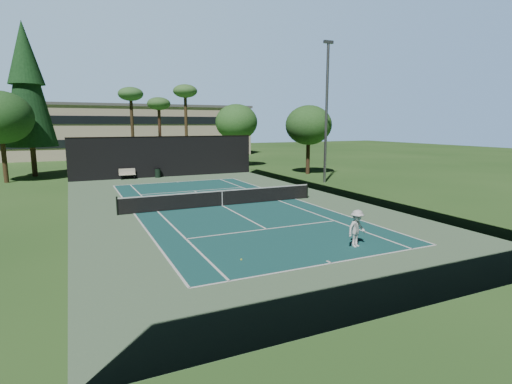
# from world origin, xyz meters

# --- Properties ---
(ground) EXTENTS (160.00, 160.00, 0.00)m
(ground) POSITION_xyz_m (0.00, 0.00, 0.00)
(ground) COLOR #2E5A21
(ground) RESTS_ON ground
(apron_slab) EXTENTS (18.00, 32.00, 0.01)m
(apron_slab) POSITION_xyz_m (0.00, 0.00, 0.01)
(apron_slab) COLOR #587C56
(apron_slab) RESTS_ON ground
(court_surface) EXTENTS (10.97, 23.77, 0.01)m
(court_surface) POSITION_xyz_m (0.00, 0.00, 0.01)
(court_surface) COLOR #19504E
(court_surface) RESTS_ON ground
(court_lines) EXTENTS (11.07, 23.87, 0.01)m
(court_lines) POSITION_xyz_m (0.00, 0.00, 0.02)
(court_lines) COLOR white
(court_lines) RESTS_ON ground
(tennis_net) EXTENTS (12.90, 0.10, 1.10)m
(tennis_net) POSITION_xyz_m (0.00, 0.00, 0.56)
(tennis_net) COLOR black
(tennis_net) RESTS_ON ground
(fence) EXTENTS (18.04, 32.05, 4.03)m
(fence) POSITION_xyz_m (0.00, 0.06, 2.01)
(fence) COLOR black
(fence) RESTS_ON ground
(player) EXTENTS (1.16, 0.83, 1.62)m
(player) POSITION_xyz_m (2.21, -10.58, 0.81)
(player) COLOR silver
(player) RESTS_ON ground
(tennis_ball_a) EXTENTS (0.07, 0.07, 0.07)m
(tennis_ball_a) POSITION_xyz_m (-2.94, -10.12, 0.04)
(tennis_ball_a) COLOR #D3EB35
(tennis_ball_a) RESTS_ON ground
(tennis_ball_b) EXTENTS (0.07, 0.07, 0.07)m
(tennis_ball_b) POSITION_xyz_m (-1.56, 4.45, 0.04)
(tennis_ball_b) COLOR #C9D530
(tennis_ball_b) RESTS_ON ground
(tennis_ball_c) EXTENTS (0.07, 0.07, 0.07)m
(tennis_ball_c) POSITION_xyz_m (1.42, 1.77, 0.04)
(tennis_ball_c) COLOR #CAD32F
(tennis_ball_c) RESTS_ON ground
(tennis_ball_d) EXTENTS (0.07, 0.07, 0.07)m
(tennis_ball_d) POSITION_xyz_m (-4.61, 4.63, 0.03)
(tennis_ball_d) COLOR #C7EB35
(tennis_ball_d) RESTS_ON ground
(park_bench) EXTENTS (1.50, 0.45, 1.02)m
(park_bench) POSITION_xyz_m (-3.84, 15.68, 0.55)
(park_bench) COLOR beige
(park_bench) RESTS_ON ground
(trash_bin) EXTENTS (0.56, 0.56, 0.95)m
(trash_bin) POSITION_xyz_m (-0.97, 15.70, 0.48)
(trash_bin) COLOR black
(trash_bin) RESTS_ON ground
(pine_tree) EXTENTS (4.80, 4.80, 15.00)m
(pine_tree) POSITION_xyz_m (-12.00, 22.00, 9.55)
(pine_tree) COLOR #4F3722
(pine_tree) RESTS_ON ground
(palm_a) EXTENTS (2.80, 2.80, 9.32)m
(palm_a) POSITION_xyz_m (-2.00, 24.00, 8.19)
(palm_a) COLOR #41301C
(palm_a) RESTS_ON ground
(palm_b) EXTENTS (2.80, 2.80, 8.42)m
(palm_b) POSITION_xyz_m (1.50, 26.00, 7.36)
(palm_b) COLOR #452C1D
(palm_b) RESTS_ON ground
(palm_c) EXTENTS (2.80, 2.80, 9.77)m
(palm_c) POSITION_xyz_m (4.00, 23.00, 8.60)
(palm_c) COLOR #4A3620
(palm_c) RESTS_ON ground
(decid_tree_a) EXTENTS (5.12, 5.12, 7.62)m
(decid_tree_a) POSITION_xyz_m (10.00, 22.00, 5.42)
(decid_tree_a) COLOR #3E2A1A
(decid_tree_a) RESTS_ON ground
(decid_tree_b) EXTENTS (4.80, 4.80, 7.14)m
(decid_tree_b) POSITION_xyz_m (14.00, 12.00, 5.08)
(decid_tree_b) COLOR #452E1D
(decid_tree_b) RESTS_ON ground
(decid_tree_c) EXTENTS (5.44, 5.44, 8.09)m
(decid_tree_c) POSITION_xyz_m (-14.00, 18.00, 5.76)
(decid_tree_c) COLOR #4A351F
(decid_tree_c) RESTS_ON ground
(campus_building) EXTENTS (40.50, 12.50, 8.30)m
(campus_building) POSITION_xyz_m (0.00, 45.98, 4.21)
(campus_building) COLOR beige
(campus_building) RESTS_ON ground
(light_pole) EXTENTS (0.90, 0.25, 12.22)m
(light_pole) POSITION_xyz_m (12.00, 6.00, 6.46)
(light_pole) COLOR gray
(light_pole) RESTS_ON ground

